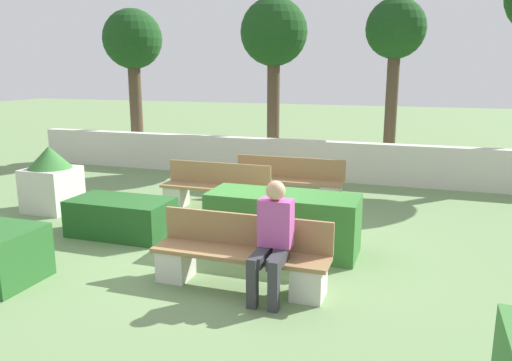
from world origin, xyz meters
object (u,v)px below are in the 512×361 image
bench_front (241,259)px  tree_center_right (395,35)px  tree_center_left (274,37)px  person_seated_man (273,235)px  tree_leftmost (133,44)px  bench_left_side (287,184)px  planter_corner_left (51,179)px  bench_right_side (215,192)px

bench_front → tree_center_right: tree_center_right is taller
tree_center_right → tree_center_left: bearing=-169.9°
tree_center_right → bench_front: bearing=-98.3°
tree_center_left → person_seated_man: bearing=-73.3°
tree_leftmost → bench_left_side: bearing=-30.5°
tree_leftmost → tree_center_right: 6.96m
tree_center_right → person_seated_man: bearing=-95.0°
person_seated_man → planter_corner_left: person_seated_man is taller
bench_right_side → planter_corner_left: planter_corner_left is taller
planter_corner_left → tree_center_right: tree_center_right is taller
bench_right_side → person_seated_man: bearing=-57.5°
bench_left_side → tree_center_right: (1.65, 3.82, 3.01)m
bench_left_side → planter_corner_left: bearing=-142.9°
planter_corner_left → tree_leftmost: size_ratio=0.29×
bench_front → bench_left_side: 4.04m
person_seated_man → planter_corner_left: 5.29m
bench_right_side → planter_corner_left: size_ratio=1.71×
bench_left_side → tree_center_left: tree_center_left is taller
bench_left_side → person_seated_man: 4.28m
bench_right_side → tree_leftmost: size_ratio=0.49×
bench_right_side → tree_center_right: (2.75, 4.81, 3.02)m
planter_corner_left → tree_leftmost: 5.93m
bench_left_side → bench_right_side: (-1.10, -1.00, -0.01)m
bench_right_side → person_seated_man: (2.05, -3.15, 0.40)m
bench_right_side → planter_corner_left: (-2.79, -1.03, 0.25)m
person_seated_man → planter_corner_left: (-4.84, 2.12, -0.15)m
bench_left_side → planter_corner_left: 4.40m
tree_center_right → bench_right_side: bearing=-119.8°
tree_center_left → tree_leftmost: bearing=-177.4°
tree_center_left → planter_corner_left: bearing=-116.1°
bench_front → tree_center_left: (-1.80, 7.30, 3.00)m
planter_corner_left → bench_front: bearing=-24.2°
bench_right_side → planter_corner_left: bearing=-160.2°
person_seated_man → tree_leftmost: bearing=130.6°
bench_front → tree_center_left: bearing=103.8°
tree_leftmost → person_seated_man: bearing=-49.4°
bench_right_side → tree_center_right: bearing=59.7°
planter_corner_left → person_seated_man: bearing=-23.7°
planter_corner_left → tree_leftmost: bearing=105.0°
bench_front → tree_center_right: 8.46m
bench_front → planter_corner_left: (-4.41, 1.98, 0.25)m
person_seated_man → tree_center_right: tree_center_right is taller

